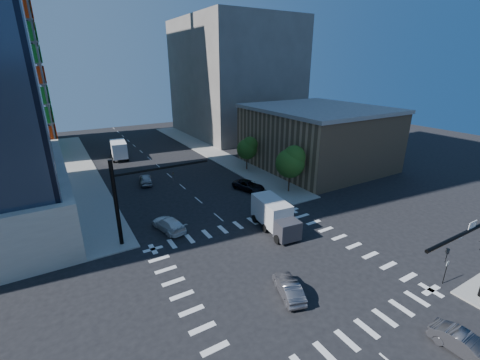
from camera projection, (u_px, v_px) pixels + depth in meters
ground at (278, 268)px, 29.50m from camera, size 160.00×160.00×0.00m
road_markings at (278, 268)px, 29.50m from camera, size 20.00×20.00×0.01m
sidewalk_ne at (211, 152)px, 67.75m from camera, size 5.00×60.00×0.15m
sidewalk_nw at (81, 171)px, 55.72m from camera, size 5.00×60.00×0.15m
commercial_building at (316, 137)px, 57.45m from camera, size 20.50×22.50×10.60m
bg_building_ne at (234, 79)px, 82.05m from camera, size 24.00×30.00×28.00m
signal_mast_nw at (131, 193)px, 32.08m from camera, size 10.20×0.40×9.00m
tree_south at (291, 161)px, 45.18m from camera, size 4.16×4.16×6.82m
tree_north at (248, 148)px, 55.25m from camera, size 3.54×3.52×5.78m
no_parking_sign at (446, 270)px, 26.91m from camera, size 0.30×0.06×2.20m
car_nb_right at (465, 345)px, 20.56m from camera, size 1.80×4.32×1.39m
car_nb_far at (249, 186)px, 47.28m from camera, size 3.73×5.56×1.42m
car_sb_near at (169, 224)px, 35.91m from camera, size 3.04×5.38×1.47m
car_sb_mid at (146, 179)px, 49.74m from camera, size 2.72×4.81×1.54m
car_sb_cross at (289, 288)px, 25.78m from camera, size 2.70×4.45×1.39m
box_truck_near at (276, 219)px, 35.50m from camera, size 3.44×6.69×3.37m
box_truck_far at (119, 150)px, 63.04m from camera, size 3.60×7.04×3.55m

